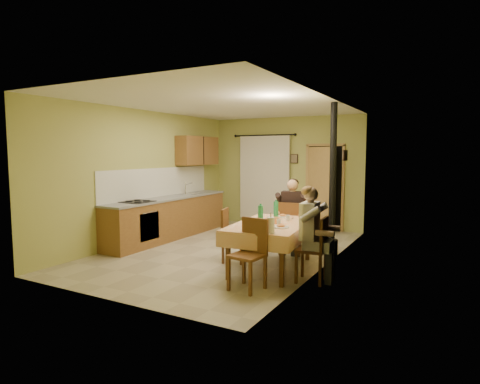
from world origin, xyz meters
The scene contains 17 objects.
floor centered at (0.00, 0.00, 0.00)m, with size 4.00×6.00×0.01m, color tan.
room_shell centered at (0.00, 0.00, 1.82)m, with size 4.04×6.04×2.82m.
kitchen_run centered at (-1.71, 0.40, 0.48)m, with size 0.64×3.64×1.56m.
upper_cabinets centered at (-1.82, 1.70, 1.95)m, with size 0.35×1.40×0.70m, color brown.
curtain centered at (-0.55, 2.90, 1.26)m, with size 1.70×0.07×2.22m.
doorway centered at (1.03, 2.88, 1.05)m, with size 0.96×0.43×2.15m.
dining_table centered at (1.28, -0.72, 0.38)m, with size 1.29×1.95×0.76m.
tableware centered at (1.30, -0.81, 0.83)m, with size 0.84×1.63×0.33m.
chair_far centered at (1.21, 0.37, 0.29)m, with size 0.49×0.49×0.99m.
chair_near centered at (1.40, -1.78, 0.29)m, with size 0.48×0.48×0.99m.
chair_right centered at (2.08, -1.04, 0.29)m, with size 0.44×0.44×0.97m.
chair_left centered at (0.52, -0.64, 0.29)m, with size 0.46×0.46×0.93m.
man_far centered at (1.21, 0.38, 0.88)m, with size 0.62×0.52×1.39m.
man_right centered at (2.06, -1.04, 0.88)m, with size 0.49×0.60×1.39m.
stove_flue centered at (1.90, 0.60, 1.02)m, with size 0.24×0.24×2.80m.
picture_back centered at (0.25, 2.97, 1.75)m, with size 0.19×0.03×0.23m, color black.
picture_right centered at (1.97, 1.20, 1.85)m, with size 0.03×0.31×0.21m, color brown.
Camera 1 is at (3.90, -6.60, 1.89)m, focal length 30.00 mm.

